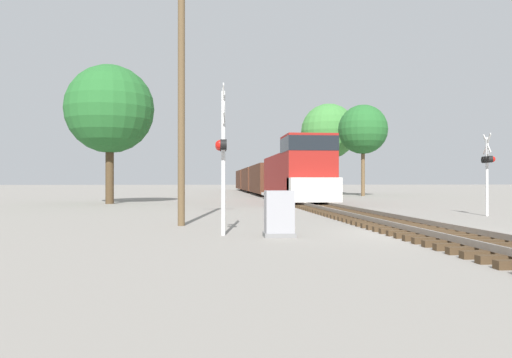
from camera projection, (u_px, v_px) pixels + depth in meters
The scene contains 10 objects.
ground_plane at pixel (426, 234), 14.66m from camera, with size 400.00×400.00×0.00m, color gray.
rail_track_bed at pixel (426, 230), 14.66m from camera, with size 2.60×160.00×0.31m.
freight_train at pixel (263, 179), 57.86m from camera, with size 3.15×60.36×4.51m.
crossing_signal_near at pixel (222, 150), 14.38m from camera, with size 0.33×1.00×4.34m.
crossing_signal_far at pixel (488, 164), 22.39m from camera, with size 0.47×1.02×3.71m.
relay_cabinet at pixel (279, 214), 14.06m from camera, with size 0.87×0.71×1.30m.
utility_pole at pixel (181, 90), 17.55m from camera, with size 1.80×0.25×9.19m.
tree_far_right at pixel (110, 109), 34.43m from camera, with size 6.08×6.08×9.59m.
tree_mid_background at pixel (363, 130), 52.59m from camera, with size 5.19×5.19×9.63m.
tree_deep_background at pixel (329, 132), 59.61m from camera, with size 6.60×6.60×10.82m.
Camera 1 is at (-6.39, -14.12, 1.57)m, focal length 35.00 mm.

